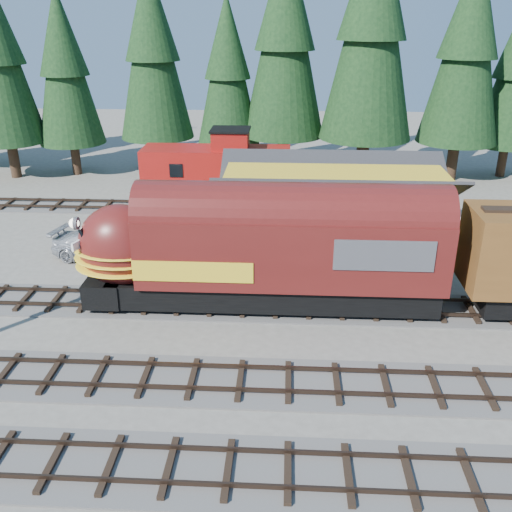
# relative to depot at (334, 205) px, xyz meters

# --- Properties ---
(ground) EXTENTS (120.00, 120.00, 0.00)m
(ground) POSITION_rel_depot_xyz_m (0.00, -10.50, -2.96)
(ground) COLOR #6B665B
(ground) RESTS_ON ground
(track_spur) EXTENTS (32.00, 3.20, 0.33)m
(track_spur) POSITION_rel_depot_xyz_m (-10.00, 7.50, -2.90)
(track_spur) COLOR #4C4947
(track_spur) RESTS_ON ground
(depot) EXTENTS (12.80, 7.00, 5.30)m
(depot) POSITION_rel_depot_xyz_m (0.00, 0.00, 0.00)
(depot) COLOR gold
(depot) RESTS_ON ground
(conifer_backdrop) EXTENTS (80.75, 22.58, 17.34)m
(conifer_backdrop) POSITION_rel_depot_xyz_m (5.43, 14.15, 7.21)
(conifer_backdrop) COLOR black
(conifer_backdrop) RESTS_ON ground
(locomotive) EXTENTS (16.83, 3.34, 4.57)m
(locomotive) POSITION_rel_depot_xyz_m (-4.13, -6.50, -0.30)
(locomotive) COLOR black
(locomotive) RESTS_ON ground
(caboose) EXTENTS (9.94, 2.88, 5.17)m
(caboose) POSITION_rel_depot_xyz_m (-7.34, 7.50, -0.40)
(caboose) COLOR black
(caboose) RESTS_ON ground
(pickup_truck_a) EXTENTS (6.11, 3.60, 1.59)m
(pickup_truck_a) POSITION_rel_depot_xyz_m (-9.52, -2.62, -2.17)
(pickup_truck_a) COLOR black
(pickup_truck_a) RESTS_ON ground
(pickup_truck_b) EXTENTS (6.01, 3.64, 1.63)m
(pickup_truck_b) POSITION_rel_depot_xyz_m (-12.76, -1.56, -2.15)
(pickup_truck_b) COLOR #ACAFB4
(pickup_truck_b) RESTS_ON ground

